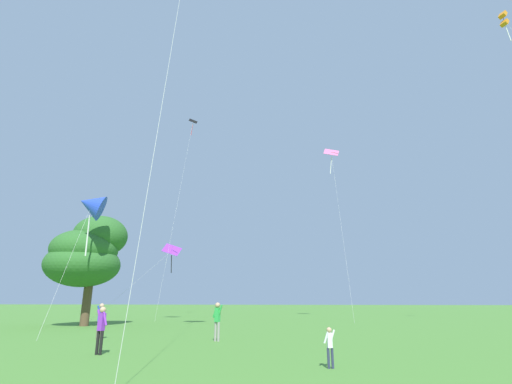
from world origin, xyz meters
name	(u,v)px	position (x,y,z in m)	size (l,w,h in m)	color
kite_blue_delta	(91,205)	(-14.11, 19.49, 8.22)	(3.90, 7.93, 9.34)	blue
kite_orange_box	(505,21)	(18.95, 27.96, 26.05)	(2.64, 11.50, 27.11)	orange
kite_black_large	(191,134)	(-14.30, 38.95, 22.60)	(1.52, 10.48, 25.27)	black
kite_pink_low	(332,159)	(3.39, 39.36, 18.14)	(1.92, 9.49, 19.78)	pink
kite_purple_streamer	(171,254)	(-14.11, 34.30, 6.58)	(2.52, 12.30, 7.79)	purple
person_near_tree	(101,318)	(-9.07, 13.88, 0.99)	(0.25, 0.52, 1.65)	#665B4C
person_in_blue_jacket	(101,326)	(-6.03, 8.92, 0.94)	(0.50, 0.22, 1.56)	black
person_in_red_shirt	(217,318)	(-3.26, 13.92, 1.02)	(0.54, 0.27, 1.69)	gray
person_child_small	(330,343)	(1.69, 7.49, 0.63)	(0.34, 0.15, 1.06)	#2D3351
tree_right_cluster	(87,253)	(-15.96, 22.54, 5.24)	(5.63, 5.44, 8.19)	brown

